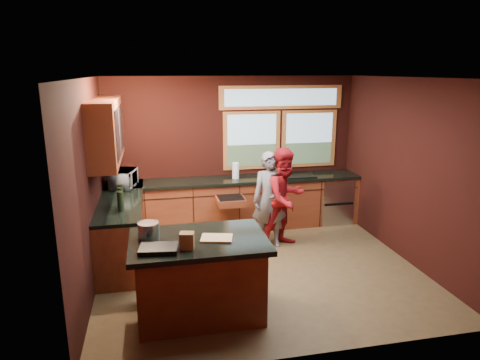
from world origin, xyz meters
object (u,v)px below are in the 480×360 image
object	(u,v)px
island	(200,276)
cutting_board	(217,238)
person_red	(285,198)
person_grey	(270,200)
stock_pot	(149,230)

from	to	relation	value
island	cutting_board	bearing A→B (deg)	-14.04
person_red	person_grey	bearing A→B (deg)	138.69
cutting_board	stock_pot	size ratio (longest dim) A/B	1.46
person_grey	person_red	world-z (taller)	person_red
island	person_red	world-z (taller)	person_red
cutting_board	stock_pot	bearing A→B (deg)	165.07
island	stock_pot	xyz separation A→B (m)	(-0.55, 0.15, 0.56)
person_grey	person_red	size ratio (longest dim) A/B	0.96
person_grey	cutting_board	bearing A→B (deg)	-114.00
person_red	island	bearing A→B (deg)	-158.62
island	stock_pot	world-z (taller)	stock_pot
person_grey	cutting_board	size ratio (longest dim) A/B	4.45
island	person_red	size ratio (longest dim) A/B	0.95
island	person_grey	world-z (taller)	person_grey
person_grey	stock_pot	size ratio (longest dim) A/B	6.49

